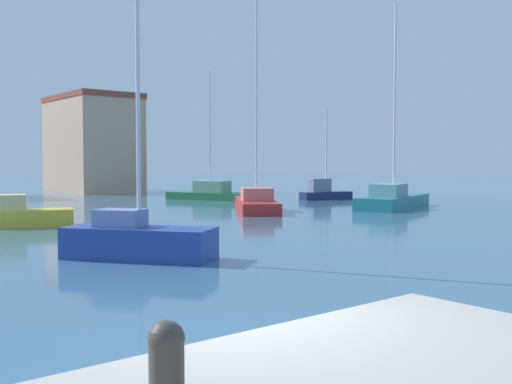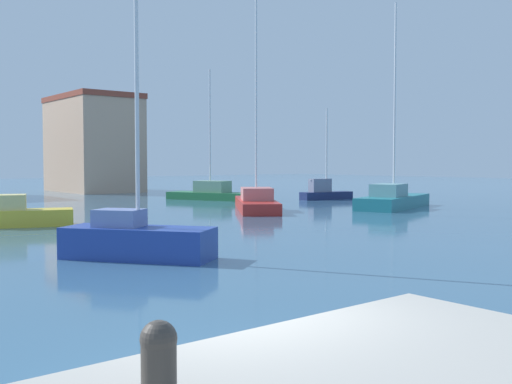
{
  "view_description": "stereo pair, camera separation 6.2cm",
  "coord_description": "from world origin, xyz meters",
  "px_view_note": "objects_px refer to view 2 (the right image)",
  "views": [
    {
      "loc": [
        -4.03,
        -5.38,
        2.77
      ],
      "look_at": [
        16.77,
        20.29,
        1.12
      ],
      "focal_mm": 41.69,
      "sensor_mm": 36.0,
      "label": 1
    },
    {
      "loc": [
        -3.98,
        -5.42,
        2.77
      ],
      "look_at": [
        16.77,
        20.29,
        1.12
      ],
      "focal_mm": 41.69,
      "sensor_mm": 36.0,
      "label": 2
    }
  ],
  "objects_px": {
    "sailboat_teal_inner_mooring": "(393,199)",
    "sailboat_green_center_channel": "(211,192)",
    "sailboat_red_distant_north": "(256,201)",
    "motorboat_yellow_mid_harbor": "(19,215)",
    "sailboat_navy_far_right": "(324,191)",
    "sailboat_blue_far_left": "(136,239)",
    "mooring_bollard": "(159,358)"
  },
  "relations": [
    {
      "from": "mooring_bollard",
      "to": "sailboat_green_center_channel",
      "type": "relative_size",
      "value": 0.06
    },
    {
      "from": "sailboat_navy_far_right",
      "to": "motorboat_yellow_mid_harbor",
      "type": "distance_m",
      "value": 24.24
    },
    {
      "from": "sailboat_teal_inner_mooring",
      "to": "sailboat_navy_far_right",
      "type": "height_order",
      "value": "sailboat_teal_inner_mooring"
    },
    {
      "from": "sailboat_green_center_channel",
      "to": "sailboat_navy_far_right",
      "type": "bearing_deg",
      "value": -36.81
    },
    {
      "from": "motorboat_yellow_mid_harbor",
      "to": "sailboat_teal_inner_mooring",
      "type": "bearing_deg",
      "value": -9.69
    },
    {
      "from": "motorboat_yellow_mid_harbor",
      "to": "mooring_bollard",
      "type": "bearing_deg",
      "value": -104.82
    },
    {
      "from": "sailboat_blue_far_left",
      "to": "sailboat_green_center_channel",
      "type": "distance_m",
      "value": 27.01
    },
    {
      "from": "sailboat_blue_far_left",
      "to": "sailboat_red_distant_north",
      "type": "bearing_deg",
      "value": 39.76
    },
    {
      "from": "motorboat_yellow_mid_harbor",
      "to": "sailboat_blue_far_left",
      "type": "bearing_deg",
      "value": -90.39
    },
    {
      "from": "mooring_bollard",
      "to": "sailboat_green_center_channel",
      "type": "height_order",
      "value": "sailboat_green_center_channel"
    },
    {
      "from": "sailboat_red_distant_north",
      "to": "motorboat_yellow_mid_harbor",
      "type": "distance_m",
      "value": 13.41
    },
    {
      "from": "sailboat_teal_inner_mooring",
      "to": "sailboat_green_center_channel",
      "type": "relative_size",
      "value": 1.29
    },
    {
      "from": "sailboat_green_center_channel",
      "to": "sailboat_teal_inner_mooring",
      "type": "bearing_deg",
      "value": -73.67
    },
    {
      "from": "sailboat_blue_far_left",
      "to": "sailboat_navy_far_right",
      "type": "xyz_separation_m",
      "value": [
        23.81,
        15.89,
        0.03
      ]
    },
    {
      "from": "sailboat_blue_far_left",
      "to": "sailboat_green_center_channel",
      "type": "height_order",
      "value": "sailboat_green_center_channel"
    },
    {
      "from": "sailboat_green_center_channel",
      "to": "motorboat_yellow_mid_harbor",
      "type": "relative_size",
      "value": 2.14
    },
    {
      "from": "mooring_bollard",
      "to": "sailboat_red_distant_north",
      "type": "distance_m",
      "value": 30.05
    },
    {
      "from": "sailboat_blue_far_left",
      "to": "mooring_bollard",
      "type": "bearing_deg",
      "value": -116.82
    },
    {
      "from": "sailboat_red_distant_north",
      "to": "sailboat_green_center_channel",
      "type": "bearing_deg",
      "value": 70.04
    },
    {
      "from": "sailboat_red_distant_north",
      "to": "motorboat_yellow_mid_harbor",
      "type": "bearing_deg",
      "value": -178.82
    },
    {
      "from": "sailboat_red_distant_north",
      "to": "sailboat_teal_inner_mooring",
      "type": "relative_size",
      "value": 0.99
    },
    {
      "from": "sailboat_red_distant_north",
      "to": "sailboat_navy_far_right",
      "type": "distance_m",
      "value": 11.33
    },
    {
      "from": "sailboat_blue_far_left",
      "to": "sailboat_red_distant_north",
      "type": "height_order",
      "value": "sailboat_red_distant_north"
    },
    {
      "from": "sailboat_navy_far_right",
      "to": "sailboat_green_center_channel",
      "type": "distance_m",
      "value": 8.47
    },
    {
      "from": "mooring_bollard",
      "to": "motorboat_yellow_mid_harbor",
      "type": "distance_m",
      "value": 23.45
    },
    {
      "from": "sailboat_navy_far_right",
      "to": "mooring_bollard",
      "type": "bearing_deg",
      "value": -137.13
    },
    {
      "from": "mooring_bollard",
      "to": "sailboat_green_center_channel",
      "type": "bearing_deg",
      "value": 54.92
    },
    {
      "from": "sailboat_teal_inner_mooring",
      "to": "sailboat_green_center_channel",
      "type": "xyz_separation_m",
      "value": [
        -3.98,
        13.6,
        -0.02
      ]
    },
    {
      "from": "sailboat_blue_far_left",
      "to": "motorboat_yellow_mid_harbor",
      "type": "bearing_deg",
      "value": 89.61
    },
    {
      "from": "mooring_bollard",
      "to": "sailboat_navy_far_right",
      "type": "distance_m",
      "value": 40.57
    },
    {
      "from": "sailboat_red_distant_north",
      "to": "motorboat_yellow_mid_harbor",
      "type": "relative_size",
      "value": 2.72
    },
    {
      "from": "sailboat_blue_far_left",
      "to": "sailboat_navy_far_right",
      "type": "height_order",
      "value": "sailboat_blue_far_left"
    }
  ]
}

